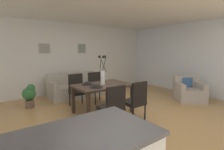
% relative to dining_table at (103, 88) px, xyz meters
% --- Properties ---
extents(ground_plane, '(9.00, 9.00, 0.00)m').
position_rel_dining_table_xyz_m(ground_plane, '(0.10, -0.61, -0.65)').
color(ground_plane, tan).
extents(back_wall_panel, '(9.00, 0.10, 2.60)m').
position_rel_dining_table_xyz_m(back_wall_panel, '(0.10, 2.64, 0.65)').
color(back_wall_panel, silver).
rests_on(back_wall_panel, ground).
extents(side_window_wall, '(0.10, 6.30, 2.60)m').
position_rel_dining_table_xyz_m(side_window_wall, '(3.75, -0.21, 0.65)').
color(side_window_wall, white).
rests_on(side_window_wall, ground).
extents(ceiling_panel, '(9.00, 7.20, 0.08)m').
position_rel_dining_table_xyz_m(ceiling_panel, '(0.10, -0.21, 1.99)').
color(ceiling_panel, white).
extents(dining_table, '(1.40, 0.93, 0.74)m').
position_rel_dining_table_xyz_m(dining_table, '(0.00, 0.00, 0.00)').
color(dining_table, '#3D2D23').
rests_on(dining_table, ground).
extents(dining_chair_near_left, '(0.46, 0.46, 0.92)m').
position_rel_dining_table_xyz_m(dining_chair_near_left, '(-0.34, -0.90, -0.14)').
color(dining_chair_near_left, black).
rests_on(dining_chair_near_left, ground).
extents(dining_chair_near_right, '(0.46, 0.46, 0.92)m').
position_rel_dining_table_xyz_m(dining_chair_near_right, '(-0.31, 0.88, -0.14)').
color(dining_chair_near_right, black).
rests_on(dining_chair_near_right, ground).
extents(dining_chair_far_left, '(0.44, 0.44, 0.92)m').
position_rel_dining_table_xyz_m(dining_chair_far_left, '(0.30, -0.89, -0.14)').
color(dining_chair_far_left, black).
rests_on(dining_chair_far_left, ground).
extents(dining_chair_far_right, '(0.45, 0.45, 0.92)m').
position_rel_dining_table_xyz_m(dining_chair_far_right, '(0.34, 0.89, -0.14)').
color(dining_chair_far_right, black).
rests_on(dining_chair_far_right, ground).
extents(centerpiece_vase, '(0.21, 0.23, 0.73)m').
position_rel_dining_table_xyz_m(centerpiece_vase, '(0.00, 0.00, 0.37)').
color(centerpiece_vase, white).
rests_on(centerpiece_vase, dining_table).
extents(placemat_near_left, '(0.32, 0.32, 0.01)m').
position_rel_dining_table_xyz_m(placemat_near_left, '(-0.32, -0.21, 0.09)').
color(placemat_near_left, black).
rests_on(placemat_near_left, dining_table).
extents(bowl_near_left, '(0.17, 0.17, 0.07)m').
position_rel_dining_table_xyz_m(bowl_near_left, '(-0.32, -0.21, 0.13)').
color(bowl_near_left, '#2D2826').
rests_on(bowl_near_left, dining_table).
extents(placemat_near_right, '(0.32, 0.32, 0.01)m').
position_rel_dining_table_xyz_m(placemat_near_right, '(-0.32, 0.21, 0.09)').
color(placemat_near_right, black).
rests_on(placemat_near_right, dining_table).
extents(bowl_near_right, '(0.17, 0.17, 0.07)m').
position_rel_dining_table_xyz_m(bowl_near_right, '(-0.32, 0.21, 0.13)').
color(bowl_near_right, '#2D2826').
rests_on(bowl_near_right, dining_table).
extents(sofa, '(1.79, 0.84, 0.80)m').
position_rel_dining_table_xyz_m(sofa, '(0.09, 1.89, -0.37)').
color(sofa, '#A89E8E').
rests_on(sofa, ground).
extents(armchair, '(1.12, 1.12, 0.75)m').
position_rel_dining_table_xyz_m(armchair, '(2.80, -0.74, -0.37)').
color(armchair, '#ADA399').
rests_on(armchair, ground).
extents(framed_picture_left, '(0.38, 0.03, 0.33)m').
position_rel_dining_table_xyz_m(framed_picture_left, '(-0.71, 2.57, 1.01)').
color(framed_picture_left, '#B2ADA3').
extents(framed_picture_center, '(0.33, 0.03, 0.37)m').
position_rel_dining_table_xyz_m(framed_picture_center, '(0.71, 2.57, 1.01)').
color(framed_picture_center, '#B2ADA3').
extents(potted_plant, '(0.36, 0.36, 0.67)m').
position_rel_dining_table_xyz_m(potted_plant, '(-1.45, 1.53, -0.28)').
color(potted_plant, brown).
rests_on(potted_plant, ground).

